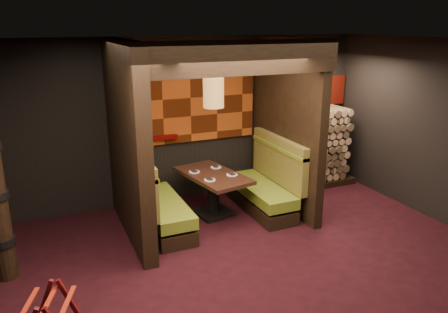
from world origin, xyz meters
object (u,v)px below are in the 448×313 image
(booth_bench_right, at_px, (266,187))
(firewood_stack, at_px, (311,148))
(booth_bench_left, at_px, (157,205))
(dining_table, at_px, (213,187))
(pendant_lamp, at_px, (214,93))

(booth_bench_right, relative_size, firewood_stack, 0.92)
(booth_bench_left, xyz_separation_m, booth_bench_right, (1.89, 0.00, 0.00))
(booth_bench_left, relative_size, dining_table, 1.09)
(dining_table, bearing_deg, booth_bench_right, -9.46)
(booth_bench_right, xyz_separation_m, firewood_stack, (1.35, 0.70, 0.35))
(booth_bench_left, relative_size, booth_bench_right, 1.00)
(booth_bench_right, relative_size, pendant_lamp, 1.54)
(booth_bench_right, distance_m, pendant_lamp, 1.87)
(booth_bench_left, bearing_deg, pendant_lamp, 5.88)
(booth_bench_left, height_order, booth_bench_right, same)
(dining_table, relative_size, pendant_lamp, 1.41)
(pendant_lamp, distance_m, firewood_stack, 2.67)
(firewood_stack, bearing_deg, booth_bench_left, -167.83)
(pendant_lamp, xyz_separation_m, firewood_stack, (2.26, 0.60, -1.29))
(pendant_lamp, bearing_deg, booth_bench_left, -174.12)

